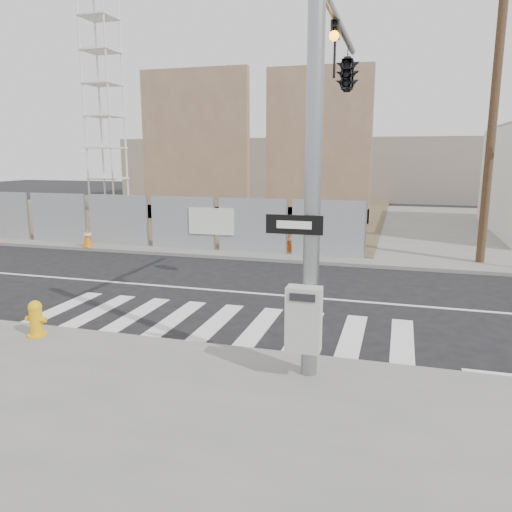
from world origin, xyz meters
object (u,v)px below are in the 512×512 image
(signal_pole, at_px, (338,99))
(crane_tower, at_px, (102,69))
(fire_hydrant, at_px, (36,318))
(traffic_cone_d, at_px, (289,242))
(traffic_cone_c, at_px, (87,237))

(signal_pole, relative_size, crane_tower, 0.39)
(signal_pole, bearing_deg, crane_tower, 132.57)
(signal_pole, relative_size, fire_hydrant, 9.58)
(signal_pole, bearing_deg, fire_hydrant, -155.29)
(fire_hydrant, bearing_deg, crane_tower, 108.02)
(traffic_cone_d, bearing_deg, fire_hydrant, -106.18)
(crane_tower, bearing_deg, traffic_cone_c, -61.03)
(signal_pole, xyz_separation_m, traffic_cone_d, (-2.61, 7.53, -4.31))
(signal_pole, relative_size, traffic_cone_d, 9.82)
(crane_tower, distance_m, fire_hydrant, 26.12)
(signal_pole, bearing_deg, traffic_cone_c, 148.98)
(crane_tower, distance_m, traffic_cone_d, 20.67)
(crane_tower, xyz_separation_m, traffic_cone_c, (7.07, -12.78, -8.53))
(traffic_cone_c, relative_size, traffic_cone_d, 1.08)
(traffic_cone_d, bearing_deg, signal_pole, -70.85)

